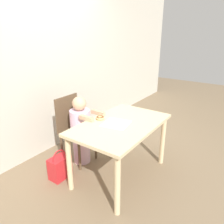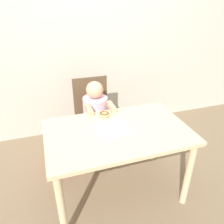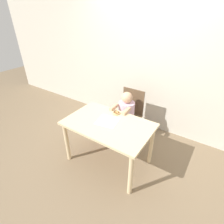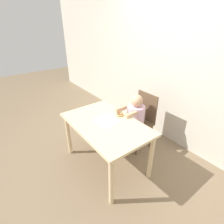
# 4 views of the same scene
# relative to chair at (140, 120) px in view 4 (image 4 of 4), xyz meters

# --- Properties ---
(ground_plane) EXTENTS (12.00, 12.00, 0.00)m
(ground_plane) POSITION_rel_chair_xyz_m (0.05, -0.72, -0.48)
(ground_plane) COLOR #7A664C
(wall_back) EXTENTS (8.00, 0.05, 2.50)m
(wall_back) POSITION_rel_chair_xyz_m (0.05, 0.57, 0.77)
(wall_back) COLOR beige
(wall_back) RESTS_ON ground_plane
(dining_table) EXTENTS (1.22, 0.77, 0.72)m
(dining_table) POSITION_rel_chair_xyz_m (0.05, -0.72, 0.14)
(dining_table) COLOR beige
(dining_table) RESTS_ON ground_plane
(chair) EXTENTS (0.40, 0.39, 0.92)m
(chair) POSITION_rel_chair_xyz_m (0.00, 0.00, 0.00)
(chair) COLOR brown
(chair) RESTS_ON ground_plane
(child_figure) EXTENTS (0.28, 0.45, 0.95)m
(child_figure) POSITION_rel_chair_xyz_m (-0.00, -0.12, -0.00)
(child_figure) COLOR silver
(child_figure) RESTS_ON ground_plane
(donut) EXTENTS (0.10, 0.10, 0.04)m
(donut) POSITION_rel_chair_xyz_m (0.01, -0.45, 0.26)
(donut) COLOR #DBB270
(donut) RESTS_ON dining_table
(napkin) EXTENTS (0.34, 0.34, 0.00)m
(napkin) POSITION_rel_chair_xyz_m (0.01, -0.68, 0.24)
(napkin) COLOR white
(napkin) RESTS_ON dining_table
(handbag) EXTENTS (0.26, 0.17, 0.38)m
(handbag) POSITION_rel_chair_xyz_m (-0.43, -0.13, -0.33)
(handbag) COLOR red
(handbag) RESTS_ON ground_plane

